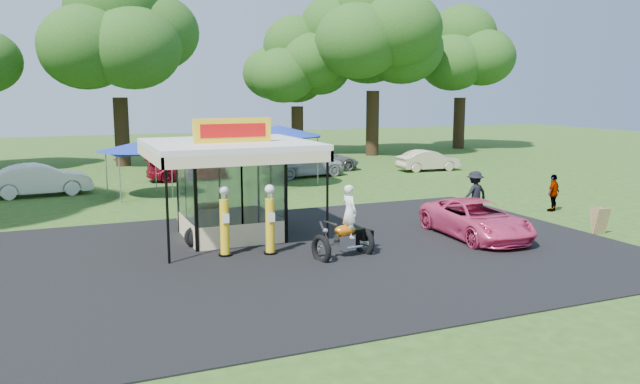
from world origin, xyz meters
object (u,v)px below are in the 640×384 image
Objects in this scene: gas_pump_left at (225,223)px; a_frame_sign at (599,220)px; bg_car_d at (322,160)px; tent_east at (278,131)px; bg_car_a at (40,180)px; bg_car_c at (303,163)px; pink_sedan at (476,219)px; spectator_east_b at (553,193)px; motorcycle at (347,228)px; kiosk_car at (216,213)px; gas_station_kiosk at (230,188)px; bg_car_b at (188,168)px; gas_pump_right at (270,221)px; tent_west at (138,147)px; spectator_east_a at (475,194)px; bg_car_e at (428,160)px.

gas_pump_left is 2.33× the size of a_frame_sign.
bg_car_d is 1.04× the size of tent_east.
bg_car_a is at bearing 110.45° from gas_pump_left.
pink_sedan is at bearing 172.86° from bg_car_c.
bg_car_a reaches higher than pink_sedan.
spectator_east_b is at bearing -166.34° from bg_car_d.
pink_sedan is (-4.45, 1.22, 0.17)m from a_frame_sign.
motorcycle is 5.26m from pink_sedan.
bg_car_a is (-6.26, 10.09, 0.30)m from kiosk_car.
pink_sedan is at bearing 1.57° from spectator_east_b.
gas_pump_left is at bearing 145.33° from motorcycle.
gas_station_kiosk is 13.20m from a_frame_sign.
motorcycle is 18.75m from bg_car_b.
gas_pump_right is at bearing -161.07° from bg_car_a.
tent_west reaches higher than motorcycle.
gas_station_kiosk is at bearing 173.27° from bg_car_b.
bg_car_a is 5.18m from tent_west.
gas_station_kiosk reaches higher than tent_west.
spectator_east_a is (10.18, -0.10, -0.86)m from gas_station_kiosk.
spectator_east_a is at bearing -132.57° from bg_car_a.
bg_car_d is at bearing 57.61° from motorcycle.
spectator_east_b is 0.34× the size of bg_car_a.
bg_car_e is at bearing 39.42° from motorcycle.
bg_car_c is at bearing 136.49° from bg_car_d.
bg_car_e is 11.27m from tent_east.
spectator_east_b is 13.86m from bg_car_e.
kiosk_car is at bearing 138.02° from bg_car_c.
kiosk_car is 19.68m from bg_car_e.
bg_car_e is at bearing -56.55° from kiosk_car.
a_frame_sign is 17.08m from tent_east.
gas_pump_right is 16.43m from bg_car_a.
gas_pump_left is at bearing 177.22° from pink_sedan.
gas_station_kiosk is at bearing 164.15° from a_frame_sign.
bg_car_a is (-20.15, 12.87, -0.02)m from spectator_east_b.
gas_pump_right is 0.44× the size of bg_car_c.
kiosk_car is at bearing 126.50° from bg_car_e.
a_frame_sign is at bearing -137.65° from bg_car_a.
motorcycle reaches higher than bg_car_b.
tent_west reaches higher than spectator_east_a.
pink_sedan is at bearing -161.67° from bg_car_b.
tent_east is (-4.61, 11.09, 2.00)m from spectator_east_a.
spectator_east_a is 1.17× the size of spectator_east_b.
gas_pump_left reaches higher than bg_car_b.
spectator_east_b is (11.23, 3.25, -0.12)m from motorcycle.
gas_pump_right is 14.66m from tent_east.
tent_east is at bearing 103.83° from bg_car_e.
gas_pump_left reaches higher than kiosk_car.
bg_car_b is at bearing 55.32° from tent_west.
spectator_east_b is 14.40m from tent_east.
spectator_east_b is at bearing 6.84° from gas_pump_left.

